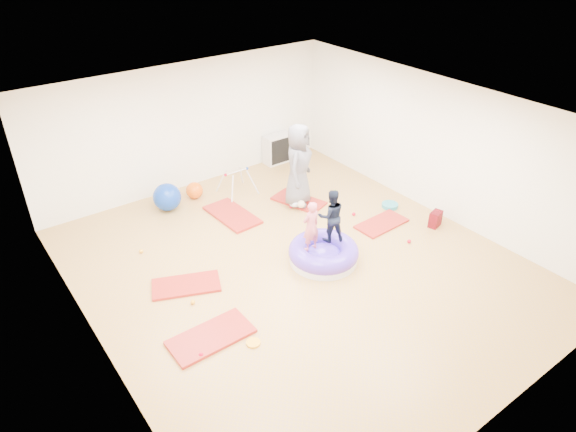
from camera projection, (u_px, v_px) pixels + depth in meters
room at (299, 198)px, 8.48m from camera, size 7.01×8.01×2.81m
gym_mat_front_left at (211, 337)px, 7.64m from camera, size 1.26×0.63×0.05m
gym_mat_mid_left at (186, 285)px, 8.69m from camera, size 1.27×0.96×0.05m
gym_mat_center_back at (232, 215)px, 10.67m from camera, size 0.72×1.33×0.05m
gym_mat_right at (381, 224)px, 10.39m from camera, size 1.11×0.59×0.05m
gym_mat_rear_right at (299, 201)px, 11.20m from camera, size 0.89×1.26×0.05m
inflatable_cushion at (323, 253)px, 9.26m from camera, size 1.27×1.27×0.40m
child_pink at (311, 224)px, 8.83m from camera, size 0.35×0.23×0.95m
child_navy at (331, 213)px, 9.07m from camera, size 0.60×0.55×1.01m
adult_caregiver at (298, 165)px, 10.63m from camera, size 1.03×0.97×1.78m
infant at (298, 203)px, 10.87m from camera, size 0.34×0.35×0.20m
ball_pit_balls at (283, 244)px, 9.73m from camera, size 4.86×3.04×0.08m
exercise_ball_blue at (167, 197)px, 10.78m from camera, size 0.59×0.59×0.59m
exercise_ball_orange at (194, 190)px, 11.27m from camera, size 0.37×0.37×0.37m
infant_play_gym at (237, 179)px, 11.33m from camera, size 0.74×0.70×0.57m
cube_shelf at (278, 149)px, 12.79m from camera, size 0.73×0.36×0.73m
balance_disc at (390, 205)px, 11.00m from camera, size 0.35×0.35×0.08m
backpack at (435, 219)px, 10.27m from camera, size 0.32×0.24×0.33m
yellow_toy at (253, 343)px, 7.55m from camera, size 0.21×0.21×0.03m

